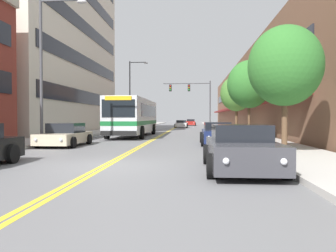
{
  "coord_description": "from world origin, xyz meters",
  "views": [
    {
      "loc": [
        2.91,
        -10.7,
        1.6
      ],
      "look_at": [
        0.48,
        20.92,
        0.79
      ],
      "focal_mm": 35.0,
      "sensor_mm": 36.0,
      "label": 1
    }
  ],
  "objects_px": {
    "city_bus": "(134,116)",
    "car_dark_grey_parked_right_foreground": "(241,149)",
    "street_tree_right_far": "(236,94)",
    "car_red_moving_lead": "(191,123)",
    "street_lamp_left_near": "(48,58)",
    "car_slate_blue_parked_left_mid": "(140,125)",
    "car_navy_parked_right_mid": "(217,134)",
    "traffic_signal_mast": "(194,95)",
    "street_tree_right_mid": "(249,84)",
    "fire_hydrant": "(236,132)",
    "car_white_moving_second": "(181,124)",
    "street_tree_right_near": "(285,66)",
    "street_lamp_left_far": "(132,90)",
    "car_champagne_parked_left_far": "(65,135)"
  },
  "relations": [
    {
      "from": "street_tree_right_far",
      "to": "fire_hydrant",
      "type": "relative_size",
      "value": 6.75
    },
    {
      "from": "car_navy_parked_right_mid",
      "to": "car_white_moving_second",
      "type": "bearing_deg",
      "value": 95.76
    },
    {
      "from": "city_bus",
      "to": "fire_hydrant",
      "type": "relative_size",
      "value": 14.36
    },
    {
      "from": "car_dark_grey_parked_right_foreground",
      "to": "street_lamp_left_near",
      "type": "height_order",
      "value": "street_lamp_left_near"
    },
    {
      "from": "street_tree_right_near",
      "to": "city_bus",
      "type": "bearing_deg",
      "value": 121.67
    },
    {
      "from": "street_tree_right_far",
      "to": "street_lamp_left_near",
      "type": "bearing_deg",
      "value": -127.21
    },
    {
      "from": "car_red_moving_lead",
      "to": "car_slate_blue_parked_left_mid",
      "type": "bearing_deg",
      "value": -106.83
    },
    {
      "from": "car_white_moving_second",
      "to": "car_red_moving_lead",
      "type": "bearing_deg",
      "value": 84.25
    },
    {
      "from": "street_lamp_left_near",
      "to": "car_dark_grey_parked_right_foreground",
      "type": "bearing_deg",
      "value": -37.84
    },
    {
      "from": "car_slate_blue_parked_left_mid",
      "to": "car_dark_grey_parked_right_foreground",
      "type": "relative_size",
      "value": 1.04
    },
    {
      "from": "car_red_moving_lead",
      "to": "street_tree_right_near",
      "type": "xyz_separation_m",
      "value": [
        4.25,
        -53.02,
        3.11
      ]
    },
    {
      "from": "car_navy_parked_right_mid",
      "to": "street_lamp_left_near",
      "type": "bearing_deg",
      "value": -165.12
    },
    {
      "from": "city_bus",
      "to": "car_dark_grey_parked_right_foreground",
      "type": "relative_size",
      "value": 2.63
    },
    {
      "from": "car_navy_parked_right_mid",
      "to": "street_lamp_left_near",
      "type": "distance_m",
      "value": 10.47
    },
    {
      "from": "street_lamp_left_far",
      "to": "street_tree_right_mid",
      "type": "relative_size",
      "value": 1.67
    },
    {
      "from": "street_lamp_left_far",
      "to": "street_tree_right_far",
      "type": "bearing_deg",
      "value": -36.13
    },
    {
      "from": "city_bus",
      "to": "street_tree_right_far",
      "type": "xyz_separation_m",
      "value": [
        9.47,
        4.93,
        2.23
      ]
    },
    {
      "from": "car_dark_grey_parked_right_foreground",
      "to": "street_tree_right_near",
      "type": "distance_m",
      "value": 5.44
    },
    {
      "from": "street_tree_right_near",
      "to": "car_white_moving_second",
      "type": "bearing_deg",
      "value": 98.28
    },
    {
      "from": "street_tree_right_near",
      "to": "car_red_moving_lead",
      "type": "bearing_deg",
      "value": 94.58
    },
    {
      "from": "street_tree_right_mid",
      "to": "car_white_moving_second",
      "type": "bearing_deg",
      "value": 100.72
    },
    {
      "from": "city_bus",
      "to": "car_navy_parked_right_mid",
      "type": "xyz_separation_m",
      "value": [
        6.59,
        -8.62,
        -1.15
      ]
    },
    {
      "from": "car_dark_grey_parked_right_foreground",
      "to": "car_red_moving_lead",
      "type": "relative_size",
      "value": 1.02
    },
    {
      "from": "car_white_moving_second",
      "to": "street_lamp_left_near",
      "type": "distance_m",
      "value": 36.31
    },
    {
      "from": "street_tree_right_near",
      "to": "street_tree_right_mid",
      "type": "xyz_separation_m",
      "value": [
        0.03,
        8.82,
        0.15
      ]
    },
    {
      "from": "car_champagne_parked_left_far",
      "to": "car_navy_parked_right_mid",
      "type": "distance_m",
      "value": 8.84
    },
    {
      "from": "car_dark_grey_parked_right_foreground",
      "to": "street_lamp_left_near",
      "type": "bearing_deg",
      "value": 142.16
    },
    {
      "from": "car_navy_parked_right_mid",
      "to": "traffic_signal_mast",
      "type": "distance_m",
      "value": 25.33
    },
    {
      "from": "car_navy_parked_right_mid",
      "to": "traffic_signal_mast",
      "type": "height_order",
      "value": "traffic_signal_mast"
    },
    {
      "from": "traffic_signal_mast",
      "to": "street_tree_right_far",
      "type": "xyz_separation_m",
      "value": [
        4.2,
        -11.42,
        -0.71
      ]
    },
    {
      "from": "city_bus",
      "to": "car_red_moving_lead",
      "type": "relative_size",
      "value": 2.68
    },
    {
      "from": "car_dark_grey_parked_right_foreground",
      "to": "car_white_moving_second",
      "type": "distance_m",
      "value": 42.9
    },
    {
      "from": "car_white_moving_second",
      "to": "street_lamp_left_far",
      "type": "bearing_deg",
      "value": -119.41
    },
    {
      "from": "street_tree_right_far",
      "to": "street_tree_right_near",
      "type": "bearing_deg",
      "value": -91.65
    },
    {
      "from": "traffic_signal_mast",
      "to": "street_tree_right_far",
      "type": "distance_m",
      "value": 12.19
    },
    {
      "from": "street_tree_right_mid",
      "to": "fire_hydrant",
      "type": "xyz_separation_m",
      "value": [
        -0.76,
        1.04,
        -3.29
      ]
    },
    {
      "from": "traffic_signal_mast",
      "to": "car_dark_grey_parked_right_foreground",
      "type": "bearing_deg",
      "value": -87.83
    },
    {
      "from": "city_bus",
      "to": "street_tree_right_far",
      "type": "relative_size",
      "value": 2.13
    },
    {
      "from": "car_red_moving_lead",
      "to": "fire_hydrant",
      "type": "relative_size",
      "value": 5.37
    },
    {
      "from": "city_bus",
      "to": "traffic_signal_mast",
      "type": "distance_m",
      "value": 17.42
    },
    {
      "from": "car_slate_blue_parked_left_mid",
      "to": "car_red_moving_lead",
      "type": "height_order",
      "value": "car_slate_blue_parked_left_mid"
    },
    {
      "from": "car_white_moving_second",
      "to": "street_lamp_left_near",
      "type": "bearing_deg",
      "value": -99.47
    },
    {
      "from": "traffic_signal_mast",
      "to": "fire_hydrant",
      "type": "distance_m",
      "value": 21.53
    },
    {
      "from": "city_bus",
      "to": "car_navy_parked_right_mid",
      "type": "bearing_deg",
      "value": -52.62
    },
    {
      "from": "car_dark_grey_parked_right_foreground",
      "to": "street_tree_right_near",
      "type": "height_order",
      "value": "street_tree_right_near"
    },
    {
      "from": "traffic_signal_mast",
      "to": "street_tree_right_mid",
      "type": "xyz_separation_m",
      "value": [
        3.68,
        -21.97,
        -0.85
      ]
    },
    {
      "from": "city_bus",
      "to": "car_dark_grey_parked_right_foreground",
      "type": "xyz_separation_m",
      "value": [
        6.58,
        -18.29,
        -1.13
      ]
    },
    {
      "from": "street_tree_right_far",
      "to": "car_red_moving_lead",
      "type": "bearing_deg",
      "value": 98.13
    },
    {
      "from": "car_slate_blue_parked_left_mid",
      "to": "street_tree_right_far",
      "type": "xyz_separation_m",
      "value": [
        11.55,
        -11.35,
        3.38
      ]
    },
    {
      "from": "street_lamp_left_far",
      "to": "street_tree_right_mid",
      "type": "bearing_deg",
      "value": -59.02
    }
  ]
}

